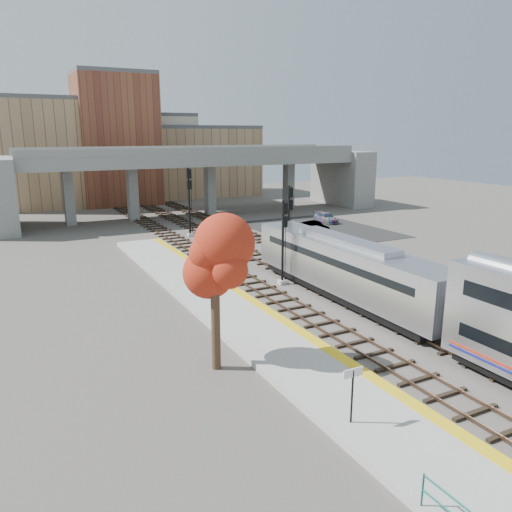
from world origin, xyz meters
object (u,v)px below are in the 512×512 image
car_a (318,234)px  car_c (326,218)px  tree (214,265)px  signal_mast_far (189,202)px  signal_mast_mid (289,225)px  signal_mast_near (283,245)px  car_b (314,227)px  locomotive (345,267)px

car_a → car_c: car_a is taller
car_a → tree: bearing=-142.4°
signal_mast_far → signal_mast_mid: bearing=-74.3°
signal_mast_near → tree: size_ratio=0.91×
car_c → tree: bearing=-127.1°
car_a → signal_mast_near: bearing=-142.3°
signal_mast_near → car_a: (11.68, 12.50, -2.41)m
signal_mast_mid → car_a: 10.34m
signal_mast_far → car_a: signal_mast_far is taller
signal_mast_mid → car_b: size_ratio=1.77×
locomotive → signal_mast_far: size_ratio=2.50×
car_a → car_b: car_a is taller
signal_mast_near → car_b: size_ratio=1.68×
signal_mast_mid → car_b: 14.13m
signal_mast_far → car_c: bearing=1.0°
locomotive → signal_mast_far: bearing=94.7°
signal_mast_mid → signal_mast_near: bearing=-124.4°
car_b → tree: bearing=-145.7°
car_c → signal_mast_near: bearing=-126.6°
car_b → car_c: 6.93m
signal_mast_near → car_c: signal_mast_near is taller
locomotive → car_c: locomotive is taller
tree → car_a: (21.68, 23.17, -4.61)m
signal_mast_far → car_a: bearing=-34.6°
car_a → car_b: size_ratio=0.97×
locomotive → car_b: bearing=61.2°
locomotive → signal_mast_mid: (2.00, 10.86, 1.04)m
tree → car_c: tree is taller
signal_mast_near → signal_mast_mid: (4.10, 5.99, 0.24)m
locomotive → tree: tree is taller
signal_mast_near → tree: bearing=-133.1°
signal_mast_far → car_c: signal_mast_far is taller
tree → car_c: size_ratio=1.67×
locomotive → car_a: (9.58, 17.37, -1.60)m
signal_mast_near → signal_mast_far: bearing=90.0°
signal_mast_mid → car_c: 20.97m
locomotive → car_a: locomotive is taller
locomotive → car_c: bearing=57.3°
car_b → locomotive: bearing=-133.1°
signal_mast_mid → car_c: bearing=45.7°
car_b → car_c: (5.02, 4.77, -0.01)m
car_a → car_b: (1.94, 3.60, -0.00)m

